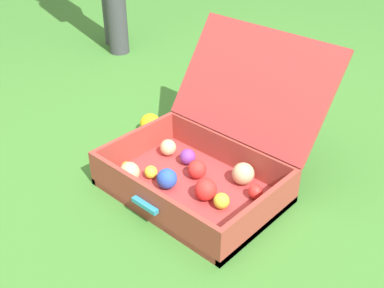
# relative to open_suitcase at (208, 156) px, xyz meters

# --- Properties ---
(ground_plane) EXTENTS (16.00, 16.00, 0.00)m
(ground_plane) POSITION_rel_open_suitcase_xyz_m (-0.08, -0.11, -0.11)
(ground_plane) COLOR #3D7A2D
(open_suitcase) EXTENTS (0.62, 0.70, 0.50)m
(open_suitcase) POSITION_rel_open_suitcase_xyz_m (0.00, 0.00, 0.00)
(open_suitcase) COLOR #B23838
(open_suitcase) RESTS_ON ground
(stray_ball_on_grass) EXTENTS (0.09, 0.09, 0.09)m
(stray_ball_on_grass) POSITION_rel_open_suitcase_xyz_m (-0.42, 0.10, -0.07)
(stray_ball_on_grass) COLOR yellow
(stray_ball_on_grass) RESTS_ON ground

